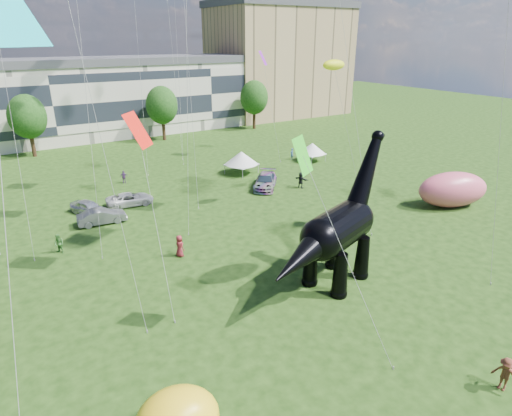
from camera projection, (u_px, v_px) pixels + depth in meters
ground at (351, 314)px, 27.12m from camera, size 220.00×220.00×0.00m
terrace_row at (48, 105)px, 69.48m from camera, size 78.00×11.00×12.00m
apartment_block at (279, 63)px, 93.79m from camera, size 28.00×18.00×22.00m
tree_mid_left at (27, 113)px, 60.33m from camera, size 5.20×5.20×9.44m
tree_mid_right at (162, 102)px, 70.26m from camera, size 5.20×5.20×9.44m
tree_far_right at (254, 95)px, 79.20m from camera, size 5.20×5.20×9.44m
dinosaur_sculpture at (335, 233)px, 29.02m from camera, size 12.77×5.80×10.54m
car_silver at (89, 207)px, 42.12m from camera, size 3.41×4.39×1.40m
car_grey at (102, 216)px, 39.96m from camera, size 4.52×1.93×1.45m
car_white at (130, 199)px, 44.35m from camera, size 4.98×2.69×1.33m
car_dark at (266, 181)px, 49.40m from camera, size 5.36×5.74×1.62m
gazebo_near at (241, 158)px, 54.13m from camera, size 5.22×5.22×2.89m
gazebo_far at (312, 148)px, 59.67m from camera, size 4.05×4.05×2.58m
inflatable_pink at (453, 189)px, 43.68m from camera, size 8.13×6.15×3.65m
visitors at (206, 231)px, 36.67m from camera, size 46.37×43.19×1.90m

